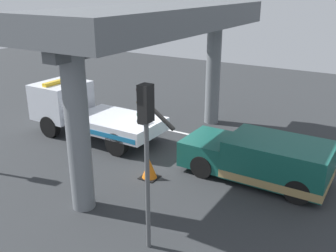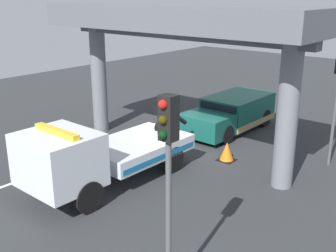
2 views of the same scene
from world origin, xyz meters
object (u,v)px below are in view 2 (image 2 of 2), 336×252
at_px(tow_truck_white, 95,155).
at_px(traffic_light_far, 168,156).
at_px(towed_van_green, 231,114).
at_px(traffic_cone_orange, 227,152).

xyz_separation_m(tow_truck_white, traffic_light_far, (2.43, 5.24, 2.08)).
xyz_separation_m(tow_truck_white, towed_van_green, (-8.39, 0.00, -0.42)).
distance_m(tow_truck_white, traffic_light_far, 6.14).
bearing_deg(traffic_light_far, towed_van_green, -154.18).
distance_m(tow_truck_white, traffic_cone_orange, 5.39).
height_order(traffic_light_far, traffic_cone_orange, traffic_light_far).
bearing_deg(tow_truck_white, traffic_cone_orange, 157.90).
xyz_separation_m(towed_van_green, traffic_light_far, (10.82, 5.23, 2.50)).
relative_size(towed_van_green, traffic_cone_orange, 6.94).
bearing_deg(traffic_cone_orange, towed_van_green, -149.93).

